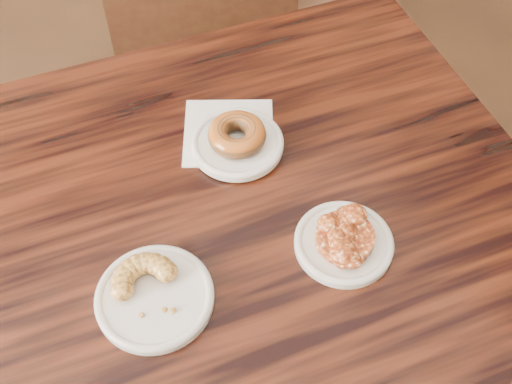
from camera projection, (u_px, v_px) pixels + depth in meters
name	position (u px, v px, depth m)	size (l,w,h in m)	color
cafe_table	(258.00, 335.00, 1.27)	(0.93, 0.93, 0.75)	black
chair_far	(196.00, 23.00, 1.73)	(0.48, 0.48, 0.90)	black
napkin	(229.00, 132.00, 1.09)	(0.15, 0.15, 0.00)	white
plate_donut	(237.00, 144.00, 1.06)	(0.15, 0.15, 0.01)	white
plate_cruller	(155.00, 298.00, 0.89)	(0.17, 0.17, 0.01)	silver
plate_fritter	(344.00, 243.00, 0.95)	(0.15, 0.15, 0.01)	silver
glazed_donut	(237.00, 135.00, 1.04)	(0.10, 0.10, 0.03)	brown
apple_fritter	(345.00, 236.00, 0.93)	(0.12, 0.12, 0.03)	#451307
cruller_fragment	(153.00, 291.00, 0.88)	(0.11, 0.11, 0.03)	#5A3812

